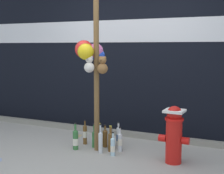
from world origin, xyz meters
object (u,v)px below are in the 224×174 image
at_px(bottle_10, 94,138).
at_px(bottle_9, 85,134).
at_px(bottle_2, 111,140).
at_px(bottle_5, 113,146).
at_px(bottle_8, 105,138).
at_px(fire_hydrant, 174,133).
at_px(bottle_7, 101,142).
at_px(bottle_3, 120,141).
at_px(bottle_4, 118,137).
at_px(bottle_6, 110,141).
at_px(memorial_post, 92,42).
at_px(bottle_1, 76,139).
at_px(bottle_0, 99,136).

bearing_deg(bottle_10, bottle_9, 159.75).
relative_size(bottle_2, bottle_5, 0.98).
height_order(bottle_8, bottle_9, bottle_9).
xyz_separation_m(fire_hydrant, bottle_9, (-1.40, 0.22, -0.23)).
bearing_deg(bottle_7, bottle_3, 39.89).
height_order(bottle_4, bottle_8, bottle_4).
xyz_separation_m(bottle_6, bottle_9, (-0.49, 0.14, 0.00)).
bearing_deg(memorial_post, bottle_1, -157.65).
height_order(bottle_2, bottle_4, bottle_4).
distance_m(bottle_3, bottle_9, 0.62).
bearing_deg(bottle_7, bottle_2, 77.82).
bearing_deg(bottle_4, bottle_8, -163.57).
xyz_separation_m(memorial_post, bottle_9, (-0.23, 0.18, -1.38)).
bearing_deg(bottle_6, bottle_2, 110.47).
xyz_separation_m(bottle_2, bottle_4, (0.08, 0.09, 0.04)).
xyz_separation_m(bottle_1, bottle_2, (0.45, 0.24, -0.03)).
xyz_separation_m(bottle_4, bottle_7, (-0.13, -0.33, -0.00)).
height_order(bottle_3, bottle_10, bottle_10).
bearing_deg(fire_hydrant, bottle_7, -177.07).
relative_size(bottle_3, bottle_5, 1.07).
bearing_deg(bottle_6, bottle_0, 141.45).
height_order(bottle_0, bottle_10, bottle_10).
bearing_deg(bottle_2, bottle_10, -170.63).
relative_size(bottle_5, bottle_7, 0.79).
height_order(bottle_2, bottle_5, bottle_5).
bearing_deg(bottle_9, bottle_4, 6.20).
distance_m(memorial_post, fire_hydrant, 1.64).
xyz_separation_m(fire_hydrant, bottle_3, (-0.79, 0.13, -0.24)).
bearing_deg(bottle_6, bottle_1, -165.31).
bearing_deg(bottle_5, bottle_4, 100.67).
height_order(fire_hydrant, bottle_10, fire_hydrant).
height_order(bottle_1, bottle_8, bottle_1).
bearing_deg(bottle_8, bottle_0, 148.88).
bearing_deg(bottle_2, bottle_0, 154.78).
bearing_deg(bottle_0, bottle_10, -92.58).
height_order(fire_hydrant, bottle_1, fire_hydrant).
bearing_deg(bottle_6, bottle_7, -126.74).
bearing_deg(bottle_8, bottle_9, -179.68).
bearing_deg(bottle_9, bottle_0, 22.57).
height_order(bottle_0, bottle_2, bottle_0).
relative_size(bottle_0, bottle_4, 0.86).
distance_m(bottle_1, bottle_6, 0.51).
xyz_separation_m(bottle_7, bottle_10, (-0.20, 0.20, -0.02)).
bearing_deg(bottle_1, bottle_7, 0.49).
distance_m(fire_hydrant, bottle_4, 0.94).
relative_size(fire_hydrant, bottle_3, 2.11).
bearing_deg(bottle_3, bottle_5, -95.48).
bearing_deg(bottle_2, fire_hydrant, -11.09).
distance_m(bottle_4, bottle_9, 0.53).
distance_m(bottle_0, bottle_7, 0.40).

